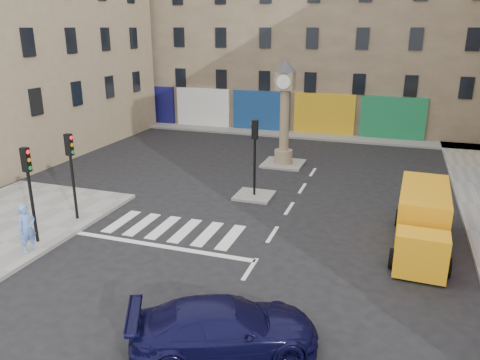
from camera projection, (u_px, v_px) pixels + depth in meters
The scene contains 13 objects.
ground at pixel (241, 283), 15.27m from camera, with size 120.00×120.00×0.00m, color black.
sidewalk_far at pixel (283, 134), 36.44m from camera, with size 32.00×2.40×0.15m, color gray.
island_near at pixel (254, 196), 23.06m from camera, with size 1.80×1.80×0.12m, color gray.
island_far at pixel (283, 164), 28.46m from camera, with size 2.40×2.40×0.12m, color gray.
building_far at pixel (303, 20), 39.04m from camera, with size 32.00×10.00×17.00m, color #8A785C.
building_left at pixel (17, 35), 29.53m from camera, with size 8.00×20.00×15.00m, color #9C8166.
traffic_light_left_near at pixel (29, 180), 17.16m from camera, with size 0.28×0.22×3.70m.
traffic_light_left_far at pixel (71, 163), 19.32m from camera, with size 0.28×0.22×3.70m.
traffic_light_island at pixel (255, 146), 22.27m from camera, with size 0.28×0.22×3.70m.
clock_pillar at pixel (285, 106), 27.37m from camera, with size 1.20×1.20×6.10m.
navy_sedan at pixel (225, 328), 11.88m from camera, with size 1.95×4.80×1.39m, color black.
yellow_van at pixel (422, 220), 17.64m from camera, with size 2.15×5.87×2.11m.
pedestrian_blue at pixel (27, 228), 16.91m from camera, with size 0.65×0.43×1.79m, color #608ADB.
Camera 1 is at (4.30, -12.75, 7.96)m, focal length 35.00 mm.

